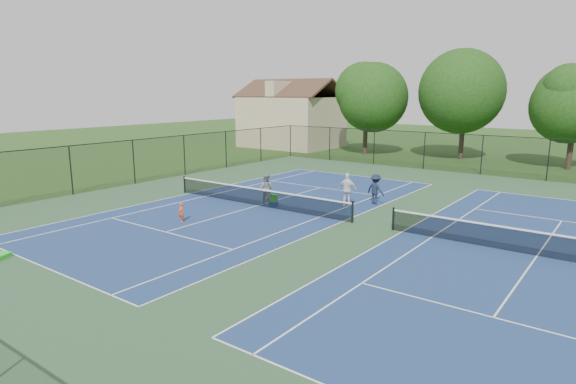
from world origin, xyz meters
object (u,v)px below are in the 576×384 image
Objects in this scene: clapboard_house at (291,120)px; bystander_a at (348,190)px; tree_back_c at (576,101)px; ball_hopper at (274,198)px; ball_crate at (274,204)px; instructor at (266,189)px; tree_back_a at (367,93)px; tree_back_b at (465,87)px; bystander_b at (375,189)px; child_player at (181,212)px.

clapboard_house is 5.84× the size of bystander_a.
ball_hopper is at bearing -114.44° from tree_back_c.
bystander_a reaches higher than ball_crate.
instructor is 4.53× the size of ball_crate.
tree_back_c is (18.00, 1.00, -0.56)m from tree_back_a.
ball_crate is at bearing 0.00° from ball_hopper.
tree_back_b is at bearing -98.62° from bystander_a.
tree_back_b is 1.19× the size of tree_back_c.
clapboard_house is at bearing -180.00° from tree_back_c.
ball_hopper is (0.00, 0.00, 0.34)m from ball_crate.
tree_back_b is 23.79m from bystander_a.
tree_back_a is at bearing -47.77° from bystander_b.
tree_back_c is at bearing -6.34° from tree_back_b.
bystander_b is at bearing 42.58° from ball_hopper.
ball_crate is at bearing -94.87° from tree_back_b.
ball_hopper is at bearing 27.20° from bystander_a.
tree_back_a is 9.24m from tree_back_b.
tree_back_c is 28.10m from clapboard_house.
tree_back_a reaches higher than child_player.
instructor is at bearing -96.84° from tree_back_b.
instructor reaches higher than ball_hopper.
tree_back_a is 24.51m from instructor.
bystander_b is (5.80, 9.05, 0.38)m from child_player.
tree_back_a reaches higher than tree_back_c.
tree_back_b is at bearing 173.66° from tree_back_c.
clapboard_house is at bearing 124.36° from ball_hopper.
ball_hopper is (-4.20, -3.86, -0.38)m from bystander_b.
clapboard_house reaches higher than ball_hopper.
ball_crate is at bearing -114.44° from tree_back_c.
tree_back_c is 4.54× the size of bystander_a.
instructor is at bearing 154.68° from ball_hopper.
instructor is 4.22× the size of ball_hopper.
tree_back_c reaches higher than child_player.
tree_back_b is 31.61m from child_player.
instructor is 1.00m from ball_hopper.
tree_back_a reaches higher than clapboard_house.
bystander_b reaches higher than ball_crate.
tree_back_b is 26.97× the size of ball_crate.
tree_back_a is 23.89m from bystander_a.
clapboard_house reaches higher than bystander_a.
tree_back_b is at bearing -71.64° from bystander_b.
tree_back_a is 1.09× the size of tree_back_c.
clapboard_house is 33.55m from child_player.
tree_back_a is at bearing 117.06° from child_player.
bystander_b reaches higher than instructor.
tree_back_c is 22.36m from bystander_b.
tree_back_a is 5.38× the size of bystander_b.
clapboard_house is at bearing -72.21° from instructor.
child_player is 10.75m from bystander_b.
clapboard_house is (-10.00, 1.00, -2.95)m from tree_back_a.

